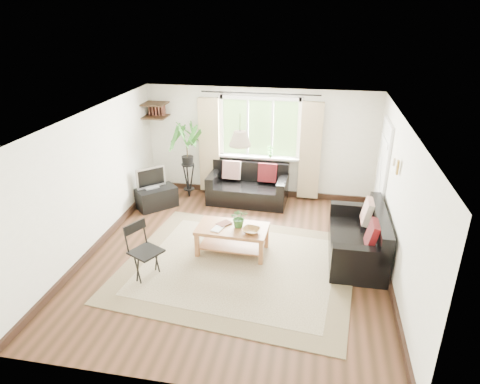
% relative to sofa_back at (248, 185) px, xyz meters
% --- Properties ---
extents(floor, '(5.50, 5.50, 0.00)m').
position_rel_sofa_back_xyz_m(floor, '(0.18, -2.27, -0.40)').
color(floor, '#311E10').
rests_on(floor, ground).
extents(ceiling, '(5.50, 5.50, 0.00)m').
position_rel_sofa_back_xyz_m(ceiling, '(0.18, -2.27, 2.00)').
color(ceiling, white).
rests_on(ceiling, floor).
extents(wall_back, '(5.00, 0.02, 2.40)m').
position_rel_sofa_back_xyz_m(wall_back, '(0.18, 0.48, 0.80)').
color(wall_back, silver).
rests_on(wall_back, floor).
extents(wall_front, '(5.00, 0.02, 2.40)m').
position_rel_sofa_back_xyz_m(wall_front, '(0.18, -5.02, 0.80)').
color(wall_front, silver).
rests_on(wall_front, floor).
extents(wall_left, '(0.02, 5.50, 2.40)m').
position_rel_sofa_back_xyz_m(wall_left, '(-2.32, -2.27, 0.80)').
color(wall_left, silver).
rests_on(wall_left, floor).
extents(wall_right, '(0.02, 5.50, 2.40)m').
position_rel_sofa_back_xyz_m(wall_right, '(2.68, -2.27, 0.80)').
color(wall_right, silver).
rests_on(wall_right, floor).
extents(rug, '(3.99, 3.52, 0.02)m').
position_rel_sofa_back_xyz_m(rug, '(0.27, -2.54, -0.39)').
color(rug, '#BAB090').
rests_on(rug, floor).
extents(window, '(2.50, 0.16, 2.16)m').
position_rel_sofa_back_xyz_m(window, '(0.18, 0.44, 1.15)').
color(window, white).
rests_on(window, wall_back).
extents(door, '(0.06, 0.96, 2.06)m').
position_rel_sofa_back_xyz_m(door, '(2.65, -0.57, 0.60)').
color(door, silver).
rests_on(door, wall_right).
extents(corner_shelf, '(0.50, 0.50, 0.34)m').
position_rel_sofa_back_xyz_m(corner_shelf, '(-2.07, 0.23, 1.49)').
color(corner_shelf, black).
rests_on(corner_shelf, wall_back).
extents(pendant_lamp, '(0.36, 0.36, 0.54)m').
position_rel_sofa_back_xyz_m(pendant_lamp, '(0.18, -1.87, 1.65)').
color(pendant_lamp, beige).
rests_on(pendant_lamp, ceiling).
extents(wall_sconce, '(0.12, 0.12, 0.28)m').
position_rel_sofa_back_xyz_m(wall_sconce, '(2.61, -1.97, 1.34)').
color(wall_sconce, beige).
rests_on(wall_sconce, wall_right).
extents(sofa_back, '(1.71, 0.90, 0.79)m').
position_rel_sofa_back_xyz_m(sofa_back, '(0.00, 0.00, 0.00)').
color(sofa_back, black).
rests_on(sofa_back, floor).
extents(sofa_right, '(1.76, 0.89, 0.83)m').
position_rel_sofa_back_xyz_m(sofa_right, '(2.18, -1.88, 0.02)').
color(sofa_right, black).
rests_on(sofa_right, floor).
extents(coffee_table, '(1.23, 0.70, 0.49)m').
position_rel_sofa_back_xyz_m(coffee_table, '(0.09, -2.11, -0.15)').
color(coffee_table, brown).
rests_on(coffee_table, floor).
extents(table_plant, '(0.36, 0.33, 0.34)m').
position_rel_sofa_back_xyz_m(table_plant, '(0.20, -2.06, 0.26)').
color(table_plant, '#2D5E25').
rests_on(table_plant, coffee_table).
extents(bowl, '(0.35, 0.35, 0.07)m').
position_rel_sofa_back_xyz_m(bowl, '(0.44, -2.24, 0.13)').
color(bowl, brown).
rests_on(bowl, coffee_table).
extents(book_a, '(0.21, 0.25, 0.02)m').
position_rel_sofa_back_xyz_m(book_a, '(-0.22, -2.21, 0.10)').
color(book_a, silver).
rests_on(book_a, coffee_table).
extents(book_b, '(0.29, 0.31, 0.02)m').
position_rel_sofa_back_xyz_m(book_b, '(-0.14, -1.97, 0.11)').
color(book_b, '#582F23').
rests_on(book_b, coffee_table).
extents(tv_stand, '(0.90, 0.90, 0.44)m').
position_rel_sofa_back_xyz_m(tv_stand, '(-1.85, -0.62, -0.18)').
color(tv_stand, black).
rests_on(tv_stand, floor).
extents(tv, '(0.59, 0.59, 0.48)m').
position_rel_sofa_back_xyz_m(tv, '(-1.95, -0.62, 0.28)').
color(tv, '#A5A5AA').
rests_on(tv, tv_stand).
extents(palm_stand, '(0.83, 0.83, 1.67)m').
position_rel_sofa_back_xyz_m(palm_stand, '(-1.34, 0.05, 0.44)').
color(palm_stand, black).
rests_on(palm_stand, floor).
extents(folding_chair, '(0.63, 0.63, 0.91)m').
position_rel_sofa_back_xyz_m(folding_chair, '(-1.07, -3.10, 0.06)').
color(folding_chair, black).
rests_on(folding_chair, floor).
extents(sill_plant, '(0.14, 0.10, 0.27)m').
position_rel_sofa_back_xyz_m(sill_plant, '(0.43, 0.36, 0.67)').
color(sill_plant, '#2D6023').
rests_on(sill_plant, window).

